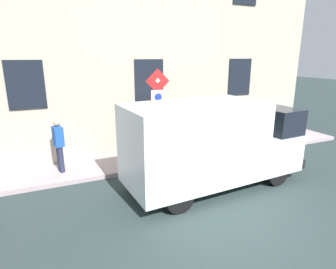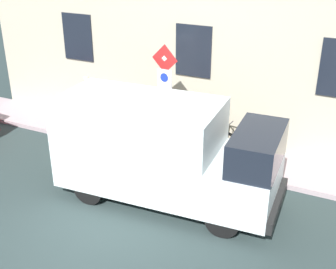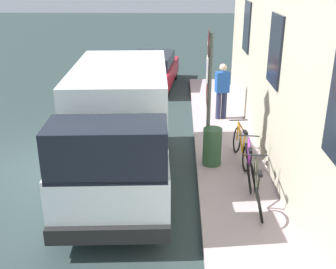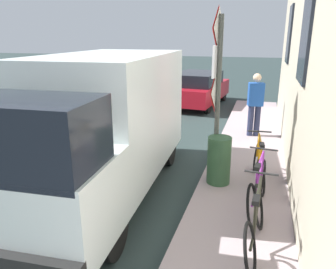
% 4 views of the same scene
% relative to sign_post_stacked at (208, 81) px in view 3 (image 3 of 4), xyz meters
% --- Properties ---
extents(ground_plane, '(80.00, 80.00, 0.00)m').
position_rel_sign_post_stacked_xyz_m(ground_plane, '(-3.61, -0.23, -2.12)').
color(ground_plane, '#2A3737').
extents(sidewalk_slab, '(1.63, 16.76, 0.14)m').
position_rel_sign_post_stacked_xyz_m(sidewalk_slab, '(0.61, -0.23, -2.05)').
color(sidewalk_slab, '#A89599').
rests_on(sidewalk_slab, ground_plane).
extents(sign_post_stacked, '(0.17, 0.56, 3.07)m').
position_rel_sign_post_stacked_xyz_m(sign_post_stacked, '(0.00, 0.00, 0.00)').
color(sign_post_stacked, '#474C47').
rests_on(sign_post_stacked, sidewalk_slab).
extents(delivery_van, '(2.31, 5.44, 2.50)m').
position_rel_sign_post_stacked_xyz_m(delivery_van, '(-1.91, -0.89, -0.78)').
color(delivery_van, silver).
rests_on(delivery_van, ground_plane).
extents(parked_hatchback, '(2.13, 4.15, 1.38)m').
position_rel_sign_post_stacked_xyz_m(parked_hatchback, '(-1.76, 7.28, -1.38)').
color(parked_hatchback, '#AA1320').
rests_on(parked_hatchback, ground_plane).
extents(bicycle_black, '(0.46, 1.72, 0.89)m').
position_rel_sign_post_stacked_xyz_m(bicycle_black, '(0.87, -2.08, -1.61)').
color(bicycle_black, black).
rests_on(bicycle_black, sidewalk_slab).
extents(bicycle_purple, '(0.46, 1.72, 0.89)m').
position_rel_sign_post_stacked_xyz_m(bicycle_purple, '(0.87, -1.04, -1.61)').
color(bicycle_purple, black).
rests_on(bicycle_purple, sidewalk_slab).
extents(bicycle_orange, '(0.46, 1.71, 0.89)m').
position_rel_sign_post_stacked_xyz_m(bicycle_orange, '(0.87, 0.00, -1.61)').
color(bicycle_orange, black).
rests_on(bicycle_orange, sidewalk_slab).
extents(pedestrian, '(0.44, 0.34, 1.72)m').
position_rel_sign_post_stacked_xyz_m(pedestrian, '(0.66, 3.09, -1.05)').
color(pedestrian, '#262B47').
rests_on(pedestrian, sidewalk_slab).
extents(litter_bin, '(0.44, 0.44, 0.90)m').
position_rel_sign_post_stacked_xyz_m(litter_bin, '(0.15, -0.22, -1.53)').
color(litter_bin, '#2D5133').
rests_on(litter_bin, sidewalk_slab).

